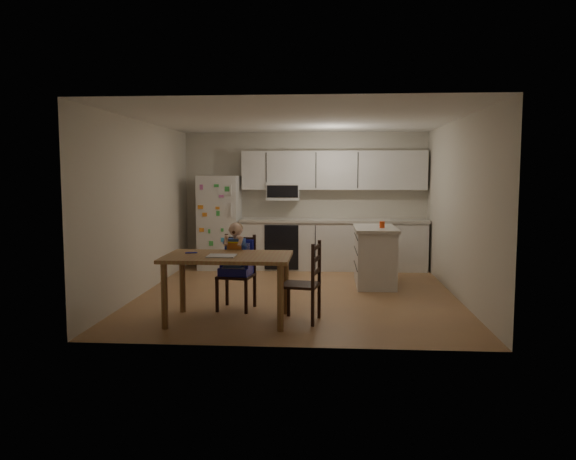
# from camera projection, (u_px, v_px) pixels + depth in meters

# --- Properties ---
(room) EXTENTS (4.52, 5.01, 2.51)m
(room) POSITION_uv_depth(u_px,v_px,m) (299.00, 206.00, 8.48)
(room) COLOR #9B6F4A
(room) RESTS_ON ground
(refrigerator) EXTENTS (0.72, 0.70, 1.70)m
(refrigerator) POSITION_uv_depth(u_px,v_px,m) (220.00, 222.00, 10.29)
(refrigerator) COLOR silver
(refrigerator) RESTS_ON ground
(kitchen_run) EXTENTS (3.37, 0.62, 2.15)m
(kitchen_run) POSITION_uv_depth(u_px,v_px,m) (332.00, 221.00, 10.23)
(kitchen_run) COLOR silver
(kitchen_run) RESTS_ON ground
(kitchen_island) EXTENTS (0.65, 1.23, 0.91)m
(kitchen_island) POSITION_uv_depth(u_px,v_px,m) (375.00, 256.00, 8.80)
(kitchen_island) COLOR silver
(kitchen_island) RESTS_ON ground
(red_cup) EXTENTS (0.08, 0.08, 0.10)m
(red_cup) POSITION_uv_depth(u_px,v_px,m) (382.00, 225.00, 8.61)
(red_cup) COLOR red
(red_cup) RESTS_ON kitchen_island
(dining_table) EXTENTS (1.47, 0.95, 0.79)m
(dining_table) POSITION_uv_depth(u_px,v_px,m) (228.00, 264.00, 6.59)
(dining_table) COLOR brown
(dining_table) RESTS_ON ground
(napkin) EXTENTS (0.32, 0.28, 0.01)m
(napkin) POSITION_uv_depth(u_px,v_px,m) (222.00, 256.00, 6.48)
(napkin) COLOR silver
(napkin) RESTS_ON dining_table
(toddler_spoon) EXTENTS (0.12, 0.06, 0.02)m
(toddler_spoon) POSITION_uv_depth(u_px,v_px,m) (190.00, 253.00, 6.71)
(toddler_spoon) COLOR #1E21AE
(toddler_spoon) RESTS_ON dining_table
(chair_booster) EXTENTS (0.48, 0.48, 1.12)m
(chair_booster) POSITION_uv_depth(u_px,v_px,m) (237.00, 257.00, 7.20)
(chair_booster) COLOR black
(chair_booster) RESTS_ON ground
(chair_side) EXTENTS (0.49, 0.49, 0.95)m
(chair_side) POSITION_uv_depth(u_px,v_px,m) (308.00, 277.00, 6.57)
(chair_side) COLOR black
(chair_side) RESTS_ON ground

